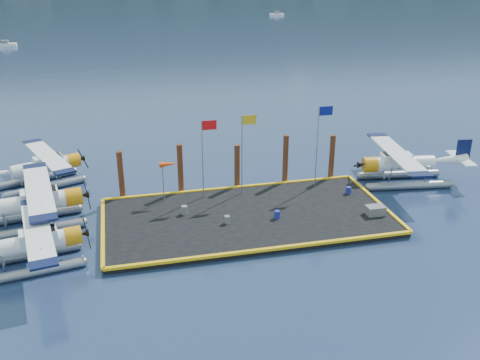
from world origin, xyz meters
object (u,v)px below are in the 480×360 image
object	(u,v)px
seaplane_d	(400,166)
drum_3	(227,220)
drum_4	(348,190)
windsock	(169,165)
piling_2	(237,168)
piling_0	(121,177)
seaplane_a	(33,246)
drum_1	(277,215)
seaplane_b	(34,205)
piling_3	(285,161)
seaplane_c	(44,168)
drum_0	(184,210)
flagpole_yellow	(245,143)
flagpole_red	(205,147)
crate	(375,210)
piling_4	(332,159)
piling_1	(180,170)
flagpole_blue	(320,135)

from	to	relation	value
seaplane_d	drum_3	distance (m)	16.10
drum_4	windsock	size ratio (longest dim) A/B	0.18
piling_2	piling_0	bearing A→B (deg)	180.00
seaplane_a	drum_1	distance (m)	15.99
seaplane_b	drum_1	bearing A→B (deg)	68.99
piling_3	seaplane_c	bearing A→B (deg)	166.50
drum_0	flagpole_yellow	bearing A→B (deg)	27.60
drum_4	piling_3	xyz separation A→B (m)	(-4.00, 3.58, 1.47)
drum_3	flagpole_red	bearing A→B (deg)	97.53
drum_0	crate	distance (m)	13.56
flagpole_red	piling_3	distance (m)	7.33
crate	piling_2	distance (m)	11.22
seaplane_a	piling_4	bearing A→B (deg)	100.41
drum_0	drum_3	distance (m)	3.39
piling_4	piling_3	bearing A→B (deg)	180.00
drum_1	flagpole_yellow	bearing A→B (deg)	103.95
seaplane_d	crate	bearing A→B (deg)	146.23
seaplane_a	flagpole_red	bearing A→B (deg)	110.27
piling_3	piling_2	bearing A→B (deg)	180.00
flagpole_yellow	piling_2	size ratio (longest dim) A/B	1.63
drum_3	piling_0	distance (m)	9.40
crate	piling_0	xyz separation A→B (m)	(-17.35, 7.40, 1.28)
drum_4	piling_4	size ratio (longest dim) A/B	0.14
piling_1	flagpole_yellow	bearing A→B (deg)	-18.79
drum_0	seaplane_a	bearing A→B (deg)	-156.18
flagpole_red	piling_3	size ratio (longest dim) A/B	1.40
drum_0	piling_0	bearing A→B (deg)	134.54
seaplane_b	seaplane_c	size ratio (longest dim) A/B	1.12
drum_1	crate	world-z (taller)	crate
flagpole_blue	piling_3	distance (m)	3.72
drum_4	seaplane_a	bearing A→B (deg)	-167.70
seaplane_b	seaplane_c	world-z (taller)	seaplane_b
flagpole_blue	piling_1	xyz separation A→B (m)	(-10.70, 1.60, -2.59)
drum_3	flagpole_blue	distance (m)	10.41
seaplane_a	piling_3	size ratio (longest dim) A/B	2.17
flagpole_red	windsock	world-z (taller)	flagpole_red
seaplane_a	seaplane_b	bearing A→B (deg)	174.97
drum_1	drum_3	bearing A→B (deg)	179.15
drum_4	flagpole_blue	size ratio (longest dim) A/B	0.09
drum_0	drum_1	size ratio (longest dim) A/B	1.12
piling_2	piling_4	distance (m)	8.00
windsock	piling_0	world-z (taller)	piling_0
seaplane_d	piling_4	xyz separation A→B (m)	(-5.27, 1.84, 0.40)
piling_1	drum_4	bearing A→B (deg)	-16.00
flagpole_blue	drum_3	bearing A→B (deg)	-150.56
flagpole_red	windsock	xyz separation A→B (m)	(-2.73, 0.00, -1.17)
seaplane_a	flagpole_blue	size ratio (longest dim) A/B	1.44
piling_1	crate	bearing A→B (deg)	-29.95
seaplane_c	seaplane_d	size ratio (longest dim) A/B	0.90
drum_1	crate	bearing A→B (deg)	-8.40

